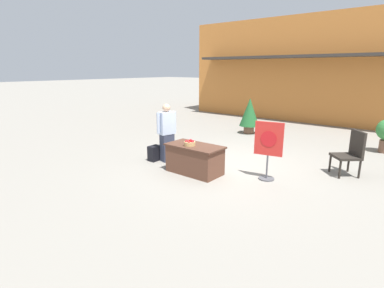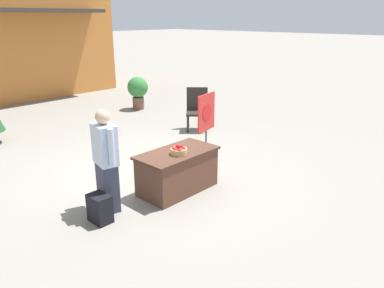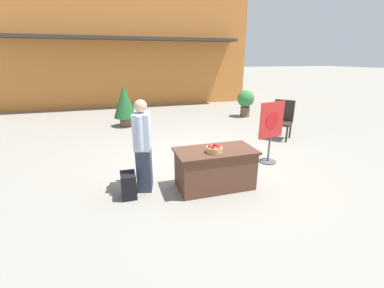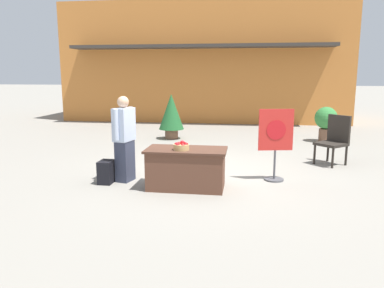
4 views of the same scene
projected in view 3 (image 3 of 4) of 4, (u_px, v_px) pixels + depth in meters
name	position (u px, v px, depth m)	size (l,w,h in m)	color
ground_plane	(212.00, 163.00, 5.70)	(120.00, 120.00, 0.00)	gray
storefront_building	(125.00, 54.00, 13.56)	(11.86, 5.25, 4.88)	#C67533
display_table	(215.00, 168.00, 4.55)	(1.40, 0.73, 0.70)	brown
apple_basket	(214.00, 149.00, 4.31)	(0.27, 0.27, 0.16)	tan
person_visitor	(143.00, 146.00, 4.33)	(0.35, 0.60, 1.59)	#33384C
backpack	(129.00, 185.00, 4.26)	(0.24, 0.34, 0.42)	black
poster_board	(271.00, 130.00, 5.51)	(0.64, 0.36, 1.35)	#4C4C51
patio_chair	(282.00, 118.00, 7.34)	(0.78, 0.78, 1.09)	#28231E
potted_plant_far_right	(246.00, 101.00, 10.05)	(0.65, 0.65, 1.04)	brown
potted_plant_far_left	(125.00, 103.00, 8.59)	(0.77, 0.77, 1.39)	brown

